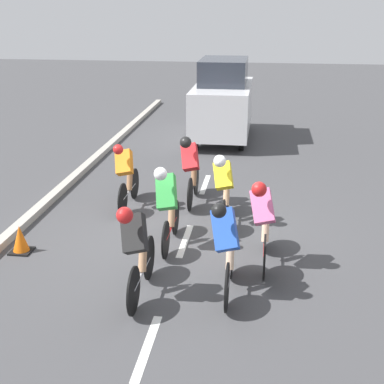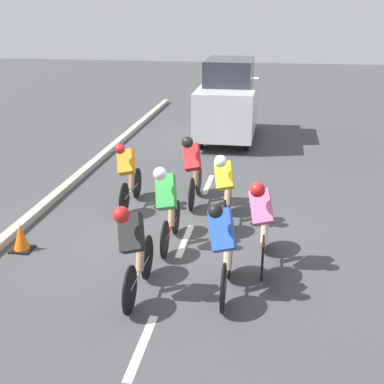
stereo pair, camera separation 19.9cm
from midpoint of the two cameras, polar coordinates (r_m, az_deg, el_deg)
name	(u,v)px [view 2 (the right image)]	position (r m, az deg, el deg)	size (l,w,h in m)	color
ground_plane	(187,237)	(9.90, 0.00, -4.83)	(60.00, 60.00, 0.00)	#424244
lane_stripe_near	(142,346)	(7.04, -4.55, -16.08)	(0.12, 1.40, 0.01)	white
lane_stripe_mid	(185,241)	(9.76, -0.16, -5.20)	(0.12, 1.40, 0.01)	white
lane_stripe_far	(208,184)	(12.70, 2.19, 0.81)	(0.12, 1.40, 0.01)	white
curb	(20,226)	(10.68, -17.38, -3.49)	(0.20, 27.37, 0.14)	#A8A399
cyclist_red	(193,167)	(11.26, 0.60, 2.64)	(0.43, 1.69, 1.53)	black
cyclist_orange	(128,173)	(11.14, -6.36, 1.98)	(0.42, 1.69, 1.43)	black
cyclist_blue	(224,246)	(7.72, 4.12, -5.78)	(0.46, 1.67, 1.54)	black
cyclist_black	(133,247)	(7.70, -5.53, -5.90)	(0.44, 1.71, 1.51)	black
cyclist_pink	(262,221)	(8.63, 8.13, -3.05)	(0.44, 1.73, 1.52)	black
cyclist_green	(167,204)	(9.22, -2.04, -1.25)	(0.42, 1.66, 1.54)	black
cyclist_yellow	(225,186)	(10.22, 4.08, 0.61)	(0.42, 1.69, 1.45)	black
support_car	(228,101)	(16.77, 4.24, 9.66)	(1.70, 3.91, 2.46)	black
traffic_cone	(21,238)	(9.74, -17.23, -4.69)	(0.36, 0.36, 0.49)	black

